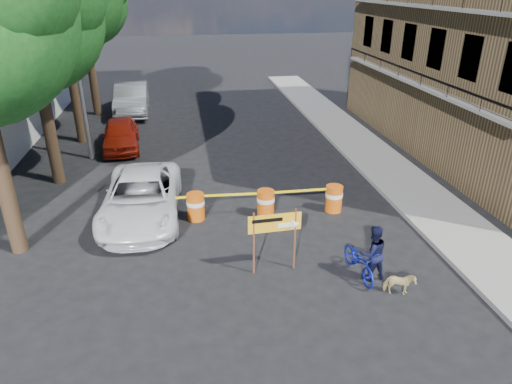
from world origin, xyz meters
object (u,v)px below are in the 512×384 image
object	(u,v)px
barrel_mid_right	(266,203)
detour_sign	(281,227)
barrel_far_left	(141,211)
sedan_silver	(132,99)
barrel_mid_left	(196,206)
sedan_red	(121,134)
dog	(399,284)
pedestrian	(373,253)
suv_white	(141,197)
barrel_far_right	(334,198)
bicycle	(361,248)

from	to	relation	value
barrel_mid_right	detour_sign	bearing A→B (deg)	-93.16
barrel_far_left	sedan_silver	xyz separation A→B (m)	(-1.38, 13.99, 0.38)
barrel_mid_left	sedan_red	xyz separation A→B (m)	(-3.09, 7.55, 0.20)
dog	barrel_far_left	bearing A→B (deg)	68.97
barrel_mid_right	pedestrian	size ratio (longest dim) A/B	0.59
barrel_mid_right	detour_sign	xyz separation A→B (m)	(-0.17, -3.14, 0.84)
barrel_far_left	dog	world-z (taller)	barrel_far_left
barrel_far_left	dog	xyz separation A→B (m)	(6.45, -4.69, -0.16)
suv_white	barrel_far_right	bearing A→B (deg)	-2.78
pedestrian	bicycle	distance (m)	0.32
barrel_far_left	sedan_silver	world-z (taller)	sedan_silver
barrel_mid_left	pedestrian	bearing A→B (deg)	-42.89
barrel_mid_right	dog	world-z (taller)	barrel_mid_right
sedan_silver	pedestrian	bearing A→B (deg)	-69.36
detour_sign	suv_white	bearing A→B (deg)	133.06
detour_sign	pedestrian	xyz separation A→B (m)	(2.22, -0.74, -0.55)
barrel_far_left	barrel_mid_right	distance (m)	3.98
detour_sign	sedan_silver	bearing A→B (deg)	103.91
barrel_far_left	barrel_far_right	bearing A→B (deg)	-0.50
barrel_far_left	pedestrian	world-z (taller)	pedestrian
dog	barrel_far_right	bearing A→B (deg)	16.97
dog	suv_white	world-z (taller)	suv_white
barrel_mid_left	detour_sign	distance (m)	3.97
barrel_mid_right	sedan_silver	bearing A→B (deg)	110.90
suv_white	barrel_far_left	bearing A→B (deg)	-87.53
sedan_red	dog	bearing A→B (deg)	-62.19
barrel_mid_right	bicycle	bearing A→B (deg)	-64.02
barrel_mid_right	barrel_mid_left	bearing A→B (deg)	176.77
barrel_mid_left	detour_sign	size ratio (longest dim) A/B	0.50
detour_sign	pedestrian	distance (m)	2.41
bicycle	sedan_silver	world-z (taller)	sedan_silver
bicycle	sedan_silver	distance (m)	19.12
bicycle	suv_white	xyz separation A→B (m)	(-5.78, 4.23, -0.11)
bicycle	sedan_silver	size ratio (longest dim) A/B	0.32
detour_sign	sedan_silver	distance (m)	17.94
barrel_far_left	sedan_silver	size ratio (longest dim) A/B	0.17
barrel_far_left	barrel_far_right	distance (m)	6.29
barrel_far_right	dog	distance (m)	4.64
detour_sign	sedan_silver	size ratio (longest dim) A/B	0.35
barrel_far_left	suv_white	size ratio (longest dim) A/B	0.17
pedestrian	sedan_silver	distance (m)	19.39
bicycle	pedestrian	bearing A→B (deg)	-42.05
barrel_far_left	detour_sign	distance (m)	5.03
barrel_mid_left	barrel_far_right	xyz separation A→B (m)	(4.58, -0.14, 0.00)
detour_sign	barrel_mid_right	bearing A→B (deg)	83.94
barrel_far_left	barrel_far_right	xyz separation A→B (m)	(6.29, -0.06, 0.00)
detour_sign	dog	world-z (taller)	detour_sign
barrel_far_left	dog	size ratio (longest dim) A/B	1.23
barrel_far_left	bicycle	xyz separation A→B (m)	(5.78, -3.74, 0.36)
detour_sign	suv_white	xyz separation A→B (m)	(-3.81, 3.68, -0.60)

